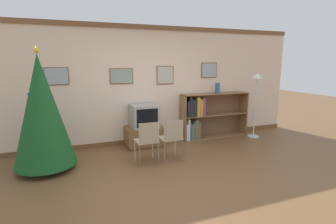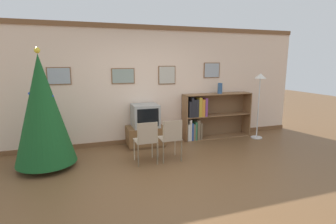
{
  "view_description": "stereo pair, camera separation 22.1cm",
  "coord_description": "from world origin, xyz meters",
  "px_view_note": "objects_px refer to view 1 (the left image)",
  "views": [
    {
      "loc": [
        -1.63,
        -3.67,
        1.9
      ],
      "look_at": [
        0.25,
        1.19,
        0.89
      ],
      "focal_mm": 28.0,
      "sensor_mm": 36.0,
      "label": 1
    },
    {
      "loc": [
        -1.42,
        -3.74,
        1.9
      ],
      "look_at": [
        0.25,
        1.19,
        0.89
      ],
      "focal_mm": 28.0,
      "sensor_mm": 36.0,
      "label": 2
    }
  ],
  "objects_px": {
    "christmas_tree": "(42,111)",
    "vase": "(217,88)",
    "tv_console": "(144,136)",
    "television": "(144,116)",
    "folding_chair_left": "(148,140)",
    "standing_lamp": "(256,89)",
    "bookshelf": "(203,116)",
    "folding_chair_right": "(172,137)"
  },
  "relations": [
    {
      "from": "folding_chair_left",
      "to": "bookshelf",
      "type": "xyz_separation_m",
      "value": [
        1.78,
        1.17,
        0.09
      ]
    },
    {
      "from": "television",
      "to": "vase",
      "type": "xyz_separation_m",
      "value": [
        1.92,
        0.08,
        0.55
      ]
    },
    {
      "from": "standing_lamp",
      "to": "television",
      "type": "bearing_deg",
      "value": 174.11
    },
    {
      "from": "vase",
      "to": "standing_lamp",
      "type": "xyz_separation_m",
      "value": [
        0.88,
        -0.37,
        -0.01
      ]
    },
    {
      "from": "standing_lamp",
      "to": "christmas_tree",
      "type": "bearing_deg",
      "value": -175.86
    },
    {
      "from": "television",
      "to": "folding_chair_left",
      "type": "relative_size",
      "value": 0.7
    },
    {
      "from": "christmas_tree",
      "to": "tv_console",
      "type": "xyz_separation_m",
      "value": [
        1.99,
        0.64,
        -0.83
      ]
    },
    {
      "from": "tv_console",
      "to": "television",
      "type": "bearing_deg",
      "value": -90.0
    },
    {
      "from": "folding_chair_left",
      "to": "folding_chair_right",
      "type": "xyz_separation_m",
      "value": [
        0.48,
        0.0,
        0.0
      ]
    },
    {
      "from": "folding_chair_right",
      "to": "vase",
      "type": "height_order",
      "value": "vase"
    },
    {
      "from": "christmas_tree",
      "to": "folding_chair_left",
      "type": "xyz_separation_m",
      "value": [
        1.75,
        -0.42,
        -0.59
      ]
    },
    {
      "from": "christmas_tree",
      "to": "tv_console",
      "type": "relative_size",
      "value": 2.56
    },
    {
      "from": "television",
      "to": "tv_console",
      "type": "bearing_deg",
      "value": 90.0
    },
    {
      "from": "folding_chair_right",
      "to": "folding_chair_left",
      "type": "bearing_deg",
      "value": 180.0
    },
    {
      "from": "folding_chair_right",
      "to": "bookshelf",
      "type": "bearing_deg",
      "value": 41.91
    },
    {
      "from": "folding_chair_left",
      "to": "standing_lamp",
      "type": "distance_m",
      "value": 3.23
    },
    {
      "from": "christmas_tree",
      "to": "standing_lamp",
      "type": "bearing_deg",
      "value": 4.14
    },
    {
      "from": "tv_console",
      "to": "folding_chair_right",
      "type": "height_order",
      "value": "folding_chair_right"
    },
    {
      "from": "folding_chair_right",
      "to": "bookshelf",
      "type": "xyz_separation_m",
      "value": [
        1.3,
        1.17,
        0.09
      ]
    },
    {
      "from": "folding_chair_left",
      "to": "standing_lamp",
      "type": "xyz_separation_m",
      "value": [
        3.04,
        0.77,
        0.77
      ]
    },
    {
      "from": "television",
      "to": "bookshelf",
      "type": "relative_size",
      "value": 0.32
    },
    {
      "from": "vase",
      "to": "folding_chair_right",
      "type": "bearing_deg",
      "value": -145.8
    },
    {
      "from": "christmas_tree",
      "to": "television",
      "type": "xyz_separation_m",
      "value": [
        1.99,
        0.64,
        -0.36
      ]
    },
    {
      "from": "folding_chair_right",
      "to": "standing_lamp",
      "type": "height_order",
      "value": "standing_lamp"
    },
    {
      "from": "standing_lamp",
      "to": "tv_console",
      "type": "bearing_deg",
      "value": 174.06
    },
    {
      "from": "folding_chair_left",
      "to": "bookshelf",
      "type": "distance_m",
      "value": 2.13
    },
    {
      "from": "tv_console",
      "to": "standing_lamp",
      "type": "bearing_deg",
      "value": -5.94
    },
    {
      "from": "folding_chair_right",
      "to": "standing_lamp",
      "type": "bearing_deg",
      "value": 16.75
    },
    {
      "from": "christmas_tree",
      "to": "bookshelf",
      "type": "distance_m",
      "value": 3.64
    },
    {
      "from": "christmas_tree",
      "to": "folding_chair_right",
      "type": "xyz_separation_m",
      "value": [
        2.24,
        -0.42,
        -0.59
      ]
    },
    {
      "from": "tv_console",
      "to": "standing_lamp",
      "type": "relative_size",
      "value": 0.52
    },
    {
      "from": "folding_chair_right",
      "to": "christmas_tree",
      "type": "bearing_deg",
      "value": 169.28
    },
    {
      "from": "christmas_tree",
      "to": "television",
      "type": "relative_size",
      "value": 3.7
    },
    {
      "from": "vase",
      "to": "christmas_tree",
      "type": "bearing_deg",
      "value": -169.62
    },
    {
      "from": "standing_lamp",
      "to": "bookshelf",
      "type": "bearing_deg",
      "value": 162.62
    },
    {
      "from": "tv_console",
      "to": "standing_lamp",
      "type": "distance_m",
      "value": 2.99
    },
    {
      "from": "vase",
      "to": "television",
      "type": "bearing_deg",
      "value": -177.59
    },
    {
      "from": "christmas_tree",
      "to": "folding_chair_left",
      "type": "relative_size",
      "value": 2.6
    },
    {
      "from": "christmas_tree",
      "to": "vase",
      "type": "height_order",
      "value": "christmas_tree"
    },
    {
      "from": "christmas_tree",
      "to": "standing_lamp",
      "type": "height_order",
      "value": "christmas_tree"
    },
    {
      "from": "tv_console",
      "to": "folding_chair_left",
      "type": "height_order",
      "value": "folding_chair_left"
    },
    {
      "from": "christmas_tree",
      "to": "bookshelf",
      "type": "height_order",
      "value": "christmas_tree"
    }
  ]
}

